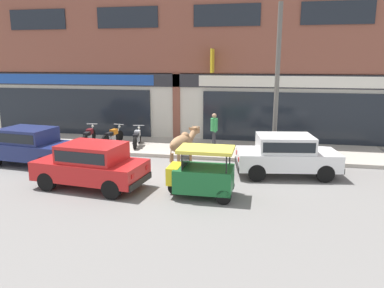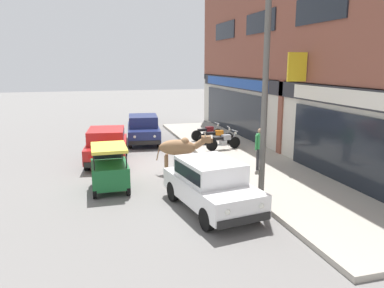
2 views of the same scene
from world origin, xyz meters
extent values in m
plane|color=slate|center=(0.00, 0.00, 0.00)|extent=(90.00, 90.00, 0.00)
cube|color=#A8A093|center=(0.00, 3.96, 0.07)|extent=(19.00, 3.52, 0.15)
cube|color=brown|center=(0.00, 6.00, 6.58)|extent=(23.00, 0.55, 7.08)
cube|color=beige|center=(0.00, 6.00, 1.70)|extent=(23.00, 0.55, 3.40)
cube|color=#28282D|center=(0.00, 5.68, 3.05)|extent=(22.08, 0.08, 0.64)
cube|color=black|center=(-5.75, 5.67, 1.35)|extent=(8.74, 0.10, 2.40)
cube|color=#1E479E|center=(-5.75, 5.65, 3.05)|extent=(9.20, 0.05, 0.52)
cube|color=brown|center=(0.00, 5.70, 1.70)|extent=(0.36, 0.12, 3.40)
cube|color=black|center=(5.75, 5.67, 1.35)|extent=(8.74, 0.10, 2.40)
cube|color=silver|center=(5.75, 5.65, 3.05)|extent=(9.20, 0.05, 0.52)
cube|color=black|center=(-7.33, 5.69, 6.07)|extent=(3.13, 0.06, 1.00)
cube|color=black|center=(-2.44, 5.69, 6.07)|extent=(3.13, 0.06, 1.00)
cube|color=black|center=(2.44, 5.69, 6.07)|extent=(3.13, 0.06, 1.00)
cube|color=yellow|center=(1.86, 5.27, 4.00)|extent=(0.08, 0.80, 1.10)
ellipsoid|color=#936B47|center=(1.41, 0.65, 1.02)|extent=(0.91, 1.49, 0.60)
sphere|color=#936B47|center=(1.49, 0.92, 1.25)|extent=(0.32, 0.32, 0.32)
cylinder|color=#936B47|center=(1.40, 1.11, 0.36)|extent=(0.12, 0.12, 0.72)
cylinder|color=#936B47|center=(1.68, 1.02, 0.36)|extent=(0.12, 0.12, 0.72)
cylinder|color=#936B47|center=(1.14, 0.28, 0.36)|extent=(0.12, 0.12, 0.72)
cylinder|color=#936B47|center=(1.42, 0.19, 0.36)|extent=(0.12, 0.12, 0.72)
cylinder|color=#936B47|center=(1.65, 1.43, 1.17)|extent=(0.37, 0.52, 0.43)
cube|color=#936B47|center=(1.73, 1.68, 1.34)|extent=(0.32, 0.41, 0.26)
cube|color=brown|center=(1.79, 1.85, 1.30)|extent=(0.19, 0.18, 0.14)
cone|color=beige|center=(1.63, 1.67, 1.52)|extent=(0.09, 0.13, 0.19)
cone|color=beige|center=(1.82, 1.61, 1.52)|extent=(0.09, 0.13, 0.19)
cube|color=#936B47|center=(1.56, 1.65, 1.40)|extent=(0.15, 0.08, 0.10)
cube|color=#936B47|center=(1.86, 1.56, 1.40)|extent=(0.15, 0.08, 0.10)
cylinder|color=#936B47|center=(1.19, -0.06, 0.80)|extent=(0.09, 0.17, 0.60)
cylinder|color=black|center=(-3.32, 0.79, 0.30)|extent=(0.62, 0.24, 0.60)
cylinder|color=black|center=(-3.47, -0.64, 0.30)|extent=(0.62, 0.24, 0.60)
cylinder|color=black|center=(-5.61, 1.04, 0.30)|extent=(0.62, 0.24, 0.60)
cylinder|color=black|center=(-5.76, -0.39, 0.30)|extent=(0.62, 0.24, 0.60)
cube|color=navy|center=(-4.54, 0.20, 0.60)|extent=(3.65, 1.97, 0.60)
cube|color=navy|center=(-4.64, 0.21, 1.18)|extent=(2.04, 1.64, 0.56)
cube|color=black|center=(-4.64, 0.21, 1.18)|extent=(1.89, 1.64, 0.35)
cube|color=black|center=(-2.82, 0.02, 0.38)|extent=(0.28, 1.52, 0.20)
cube|color=black|center=(-6.26, 0.39, 0.38)|extent=(0.28, 1.52, 0.20)
sphere|color=silver|center=(-2.74, 0.49, 0.68)|extent=(0.14, 0.14, 0.14)
sphere|color=silver|center=(-2.84, -0.46, 0.68)|extent=(0.14, 0.14, 0.14)
cube|color=red|center=(-6.23, 0.88, 0.70)|extent=(0.05, 0.16, 0.14)
cube|color=red|center=(-6.34, -0.10, 0.70)|extent=(0.05, 0.16, 0.14)
cylinder|color=black|center=(6.27, 1.62, 0.30)|extent=(0.62, 0.27, 0.60)
cylinder|color=black|center=(6.49, 0.20, 0.30)|extent=(0.62, 0.27, 0.60)
cylinder|color=black|center=(4.00, 1.26, 0.30)|extent=(0.62, 0.27, 0.60)
cylinder|color=black|center=(4.22, -0.17, 0.30)|extent=(0.62, 0.27, 0.60)
cube|color=white|center=(5.25, 0.73, 0.60)|extent=(3.71, 2.13, 0.60)
cube|color=white|center=(5.15, 0.71, 1.18)|extent=(2.10, 1.72, 0.56)
cube|color=black|center=(5.15, 0.71, 1.18)|extent=(1.96, 1.72, 0.35)
cube|color=black|center=(6.95, 1.00, 0.38)|extent=(0.36, 1.52, 0.20)
cube|color=black|center=(3.54, 0.45, 0.38)|extent=(0.36, 1.52, 0.20)
sphere|color=silver|center=(6.91, 1.48, 0.68)|extent=(0.14, 0.14, 0.14)
sphere|color=silver|center=(7.06, 0.53, 0.68)|extent=(0.14, 0.14, 0.14)
cube|color=red|center=(3.43, 0.94, 0.70)|extent=(0.05, 0.16, 0.14)
cube|color=red|center=(3.59, -0.04, 0.70)|extent=(0.05, 0.16, 0.14)
cylinder|color=black|center=(-2.23, -2.44, 0.30)|extent=(0.62, 0.25, 0.60)
cylinder|color=black|center=(-2.06, -1.01, 0.30)|extent=(0.62, 0.25, 0.60)
cylinder|color=black|center=(0.05, -2.71, 0.30)|extent=(0.62, 0.25, 0.60)
cylinder|color=black|center=(0.22, -1.28, 0.30)|extent=(0.62, 0.25, 0.60)
cube|color=red|center=(-1.00, -1.86, 0.60)|extent=(3.66, 2.00, 0.60)
cube|color=red|center=(-0.90, -1.87, 1.18)|extent=(2.06, 1.65, 0.56)
cube|color=black|center=(-0.90, -1.87, 1.18)|extent=(1.91, 1.65, 0.35)
cube|color=black|center=(-2.72, -1.66, 0.38)|extent=(0.30, 1.52, 0.20)
cube|color=black|center=(0.71, -2.06, 0.38)|extent=(0.30, 1.52, 0.20)
sphere|color=silver|center=(-2.81, -2.13, 0.68)|extent=(0.14, 0.14, 0.14)
sphere|color=silver|center=(-2.70, -1.18, 0.68)|extent=(0.14, 0.14, 0.14)
cube|color=red|center=(0.68, -2.56, 0.70)|extent=(0.05, 0.16, 0.14)
cube|color=red|center=(0.80, -1.57, 0.70)|extent=(0.05, 0.16, 0.14)
cylinder|color=black|center=(1.82, -1.96, 0.22)|extent=(0.44, 0.12, 0.44)
cylinder|color=black|center=(3.37, -2.48, 0.22)|extent=(0.44, 0.12, 0.44)
cylinder|color=black|center=(3.36, -1.44, 0.22)|extent=(0.44, 0.12, 0.44)
cube|color=#19602D|center=(2.72, -1.96, 0.57)|extent=(1.71, 1.16, 0.70)
cube|color=yellow|center=(1.82, -1.96, 0.67)|extent=(0.36, 0.87, 0.52)
cylinder|color=black|center=(2.14, -2.45, 1.19)|extent=(0.04, 0.04, 0.55)
cylinder|color=black|center=(2.14, -1.47, 1.19)|extent=(0.04, 0.04, 0.55)
cylinder|color=black|center=(3.43, -2.45, 1.19)|extent=(0.04, 0.04, 0.55)
cylinder|color=black|center=(3.42, -1.47, 1.19)|extent=(0.04, 0.04, 0.55)
cube|color=#DBCC42|center=(2.77, -1.96, 1.47)|extent=(1.62, 1.11, 0.10)
cube|color=black|center=(2.14, -1.96, 1.19)|extent=(0.03, 0.93, 0.50)
cylinder|color=black|center=(-3.82, 4.08, 0.43)|extent=(0.19, 0.57, 0.56)
cylinder|color=black|center=(-3.62, 2.85, 0.43)|extent=(0.19, 0.57, 0.56)
cube|color=#B2B5BA|center=(-3.72, 3.45, 0.47)|extent=(0.25, 0.35, 0.24)
cube|color=maroon|center=(-3.74, 3.60, 0.73)|extent=(0.30, 0.43, 0.24)
cube|color=black|center=(-3.68, 3.21, 0.71)|extent=(0.30, 0.55, 0.12)
cylinder|color=#B2B5BA|center=(-3.81, 4.02, 0.73)|extent=(0.08, 0.27, 0.59)
cylinder|color=#B2B5BA|center=(-3.82, 4.06, 1.01)|extent=(0.52, 0.12, 0.03)
sphere|color=silver|center=(-3.83, 4.12, 0.89)|extent=(0.12, 0.12, 0.12)
cylinder|color=#B2B5BA|center=(-3.77, 3.07, 0.39)|extent=(0.14, 0.48, 0.06)
cylinder|color=black|center=(-2.51, 4.22, 0.43)|extent=(0.18, 0.57, 0.56)
cylinder|color=black|center=(-2.69, 2.99, 0.43)|extent=(0.18, 0.57, 0.56)
cube|color=#B2B5BA|center=(-2.60, 3.59, 0.47)|extent=(0.24, 0.34, 0.24)
cube|color=orange|center=(-2.58, 3.74, 0.73)|extent=(0.29, 0.43, 0.24)
cube|color=black|center=(-2.64, 3.35, 0.71)|extent=(0.29, 0.55, 0.12)
cylinder|color=#B2B5BA|center=(-2.52, 4.17, 0.73)|extent=(0.08, 0.27, 0.59)
cylinder|color=#B2B5BA|center=(-2.52, 4.20, 1.01)|extent=(0.52, 0.10, 0.03)
sphere|color=silver|center=(-2.51, 4.26, 0.89)|extent=(0.12, 0.12, 0.12)
cylinder|color=#B2B5BA|center=(-2.76, 3.24, 0.39)|extent=(0.13, 0.48, 0.06)
cylinder|color=black|center=(-1.47, 4.14, 0.43)|extent=(0.20, 0.57, 0.56)
cylinder|color=black|center=(-1.24, 2.91, 0.43)|extent=(0.20, 0.57, 0.56)
cube|color=#B2B5BA|center=(-1.35, 3.51, 0.47)|extent=(0.26, 0.35, 0.24)
cube|color=#A8AAB2|center=(-1.38, 3.66, 0.73)|extent=(0.31, 0.44, 0.24)
cube|color=black|center=(-1.31, 3.27, 0.71)|extent=(0.31, 0.55, 0.12)
cylinder|color=#B2B5BA|center=(-1.46, 4.08, 0.73)|extent=(0.09, 0.27, 0.59)
cylinder|color=#B2B5BA|center=(-1.47, 4.12, 1.01)|extent=(0.52, 0.13, 0.03)
sphere|color=silver|center=(-1.48, 4.18, 0.89)|extent=(0.12, 0.12, 0.12)
cylinder|color=#B2B5BA|center=(-1.39, 3.13, 0.39)|extent=(0.15, 0.48, 0.06)
cylinder|color=#2D2D33|center=(2.24, 3.58, 0.56)|extent=(0.11, 0.11, 0.82)
cylinder|color=#2D2D33|center=(2.17, 3.75, 0.56)|extent=(0.11, 0.11, 0.82)
cylinder|color=#33934C|center=(2.21, 3.67, 1.25)|extent=(0.32, 0.32, 0.56)
cylinder|color=#33934C|center=(2.29, 3.47, 1.22)|extent=(0.08, 0.08, 0.56)
cylinder|color=#33934C|center=(2.13, 3.86, 1.22)|extent=(0.08, 0.08, 0.56)
sphere|color=tan|center=(2.21, 3.67, 1.65)|extent=(0.20, 0.20, 0.20)
cylinder|color=#595651|center=(4.81, 2.50, 3.15)|extent=(0.18, 0.18, 6.01)
camera|label=1|loc=(4.48, -12.53, 4.05)|focal=35.00mm
camera|label=2|loc=(14.86, -2.50, 4.13)|focal=35.00mm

